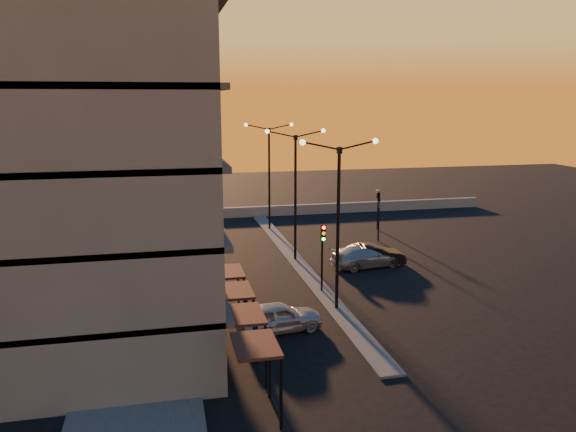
# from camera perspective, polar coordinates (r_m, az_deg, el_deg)

# --- Properties ---
(ground) EXTENTS (120.00, 120.00, 0.00)m
(ground) POSITION_cam_1_polar(r_m,az_deg,el_deg) (31.87, 4.94, -9.48)
(ground) COLOR black
(ground) RESTS_ON ground
(sidewalk_west) EXTENTS (5.00, 40.00, 0.12)m
(sidewalk_west) POSITION_cam_1_polar(r_m,az_deg,el_deg) (34.29, -14.35, -8.14)
(sidewalk_west) COLOR #4E4E4B
(sidewalk_west) RESTS_ON ground
(median) EXTENTS (1.20, 36.00, 0.12)m
(median) POSITION_cam_1_polar(r_m,az_deg,el_deg) (40.99, 0.74, -4.45)
(median) COLOR #4E4E4B
(median) RESTS_ON ground
(parapet) EXTENTS (44.00, 0.50, 1.00)m
(parapet) POSITION_cam_1_polar(r_m,az_deg,el_deg) (56.49, -1.03, 0.56)
(parapet) COLOR gray
(parapet) RESTS_ON ground
(building) EXTENTS (14.35, 17.08, 25.00)m
(building) POSITION_cam_1_polar(r_m,az_deg,el_deg) (28.73, -22.93, 11.62)
(building) COLOR slate
(building) RESTS_ON ground
(streetlamp_near) EXTENTS (4.32, 0.32, 9.51)m
(streetlamp_near) POSITION_cam_1_polar(r_m,az_deg,el_deg) (30.29, 5.12, 0.43)
(streetlamp_near) COLOR black
(streetlamp_near) RESTS_ON ground
(streetlamp_mid) EXTENTS (4.32, 0.32, 9.51)m
(streetlamp_mid) POSITION_cam_1_polar(r_m,az_deg,el_deg) (39.79, 0.76, 3.22)
(streetlamp_mid) COLOR black
(streetlamp_mid) RESTS_ON ground
(streetlamp_far) EXTENTS (4.32, 0.32, 9.51)m
(streetlamp_far) POSITION_cam_1_polar(r_m,az_deg,el_deg) (49.48, -1.93, 4.92)
(streetlamp_far) COLOR black
(streetlamp_far) RESTS_ON ground
(traffic_light_main) EXTENTS (0.28, 0.44, 4.25)m
(traffic_light_main) POSITION_cam_1_polar(r_m,az_deg,el_deg) (33.59, 3.56, -3.15)
(traffic_light_main) COLOR black
(traffic_light_main) RESTS_ON ground
(signal_east_a) EXTENTS (0.13, 0.16, 3.60)m
(signal_east_a) POSITION_cam_1_polar(r_m,az_deg,el_deg) (46.61, 9.21, -0.23)
(signal_east_a) COLOR black
(signal_east_a) RESTS_ON ground
(signal_east_b) EXTENTS (0.42, 1.99, 3.60)m
(signal_east_b) POSITION_cam_1_polar(r_m,az_deg,el_deg) (50.58, 9.16, 2.07)
(signal_east_b) COLOR black
(signal_east_b) RESTS_ON ground
(car_hatchback) EXTENTS (4.63, 2.40, 1.51)m
(car_hatchback) POSITION_cam_1_polar(r_m,az_deg,el_deg) (28.79, -0.93, -10.21)
(car_hatchback) COLOR #B1B3B9
(car_hatchback) RESTS_ON ground
(car_sedan) EXTENTS (4.69, 1.81, 1.52)m
(car_sedan) POSITION_cam_1_polar(r_m,az_deg,el_deg) (40.04, 8.53, -3.94)
(car_sedan) COLOR black
(car_sedan) RESTS_ON ground
(car_wagon) EXTENTS (5.31, 2.83, 1.46)m
(car_wagon) POSITION_cam_1_polar(r_m,az_deg,el_deg) (39.70, 7.95, -4.10)
(car_wagon) COLOR #A9ACB1
(car_wagon) RESTS_ON ground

